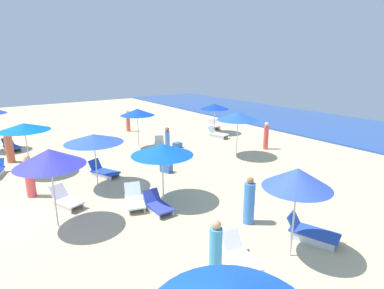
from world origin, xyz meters
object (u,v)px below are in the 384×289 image
(beachgoer_1, at_px, (9,148))
(lounge_chair_0_1, at_px, (134,199))
(lounge_chair_5_0, at_px, (240,256))
(lounge_chair_6_1, at_px, (12,146))
(beachgoer_3, at_px, (249,202))
(lounge_chair_4_1, at_px, (214,125))
(beachgoer_6, at_px, (128,121))
(lounge_chair_1_0, at_px, (66,200))
(umbrella_2, at_px, (24,127))
(beachgoer_5, at_px, (167,141))
(umbrella_1, at_px, (50,157))
(umbrella_8, at_px, (137,112))
(lounge_chair_7_0, at_px, (103,171))
(beachgoer_2, at_px, (266,136))
(lounge_chair_8_0, at_px, (159,144))
(lounge_chair_0_0, at_px, (157,205))
(beachgoer_0, at_px, (215,255))
(umbrella_0, at_px, (162,150))
(umbrella_7, at_px, (94,139))
(lounge_chair_4_0, at_px, (217,134))
(umbrella_5, at_px, (297,178))
(cooler_box_1, at_px, (177,145))
(umbrella_9, at_px, (238,116))
(umbrella_4, at_px, (215,106))
(beachgoer_4, at_px, (30,177))
(lounge_chair_5_1, at_px, (311,232))

(beachgoer_1, bearing_deg, lounge_chair_0_1, -95.30)
(lounge_chair_5_0, xyz_separation_m, lounge_chair_6_1, (-15.72, -3.73, 0.02))
(beachgoer_3, bearing_deg, beachgoer_1, 68.76)
(lounge_chair_4_1, xyz_separation_m, beachgoer_3, (12.08, -8.32, 0.47))
(lounge_chair_0_1, relative_size, beachgoer_6, 0.99)
(lounge_chair_1_0, xyz_separation_m, umbrella_2, (-4.66, -0.53, 2.01))
(umbrella_2, xyz_separation_m, beachgoer_5, (0.90, 7.10, -1.51))
(lounge_chair_1_0, distance_m, beachgoer_5, 7.59)
(lounge_chair_4_1, bearing_deg, umbrella_1, -122.74)
(umbrella_8, xyz_separation_m, beachgoer_5, (1.88, 0.93, -1.49))
(lounge_chair_4_1, distance_m, lounge_chair_7_0, 11.91)
(beachgoer_3, bearing_deg, beachgoer_2, -8.64)
(lounge_chair_8_0, xyz_separation_m, beachgoer_2, (3.87, 5.26, 0.56))
(lounge_chair_0_0, relative_size, beachgoer_0, 0.75)
(lounge_chair_5_0, bearing_deg, lounge_chair_4_1, 67.10)
(umbrella_0, bearing_deg, beachgoer_5, 147.93)
(lounge_chair_8_0, bearing_deg, umbrella_7, -112.48)
(lounge_chair_4_0, distance_m, umbrella_5, 13.75)
(lounge_chair_8_0, bearing_deg, lounge_chair_6_1, 179.43)
(umbrella_5, relative_size, cooler_box_1, 5.02)
(beachgoer_6, bearing_deg, beachgoer_1, -76.85)
(umbrella_5, bearing_deg, umbrella_9, 146.25)
(lounge_chair_4_1, xyz_separation_m, cooler_box_1, (2.94, -5.31, -0.12))
(lounge_chair_1_0, relative_size, beachgoer_5, 0.95)
(umbrella_5, distance_m, lounge_chair_5_0, 2.54)
(lounge_chair_0_0, distance_m, umbrella_2, 7.84)
(umbrella_9, bearing_deg, beachgoer_3, -39.98)
(lounge_chair_7_0, bearing_deg, lounge_chair_0_0, -111.52)
(lounge_chair_4_0, bearing_deg, lounge_chair_5_0, -144.21)
(umbrella_4, xyz_separation_m, lounge_chair_8_0, (1.27, -5.40, -1.75))
(umbrella_4, height_order, beachgoer_4, umbrella_4)
(lounge_chair_4_0, height_order, beachgoer_2, beachgoer_2)
(lounge_chair_1_0, distance_m, umbrella_5, 8.20)
(lounge_chair_5_1, relative_size, beachgoer_0, 0.93)
(lounge_chair_6_1, height_order, cooler_box_1, lounge_chair_6_1)
(umbrella_1, xyz_separation_m, beachgoer_1, (-8.41, -0.51, -1.56))
(lounge_chair_5_1, distance_m, umbrella_8, 12.34)
(lounge_chair_0_1, bearing_deg, lounge_chair_8_0, 71.91)
(lounge_chair_4_0, bearing_deg, lounge_chair_4_1, 38.46)
(lounge_chair_0_0, height_order, beachgoer_2, beachgoer_2)
(lounge_chair_4_0, xyz_separation_m, cooler_box_1, (0.56, -3.67, -0.12))
(beachgoer_3, relative_size, cooler_box_1, 3.17)
(umbrella_0, xyz_separation_m, lounge_chair_1_0, (-1.61, -3.20, -1.78))
(umbrella_4, distance_m, lounge_chair_7_0, 10.76)
(lounge_chair_0_0, relative_size, beachgoer_4, 0.75)
(lounge_chair_1_0, xyz_separation_m, cooler_box_1, (-4.43, 7.67, -0.10))
(umbrella_5, bearing_deg, beachgoer_3, 170.23)
(umbrella_7, distance_m, beachgoer_2, 10.44)
(beachgoer_4, bearing_deg, lounge_chair_4_1, 127.84)
(beachgoer_3, xyz_separation_m, beachgoer_4, (-6.44, -5.56, 0.06))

